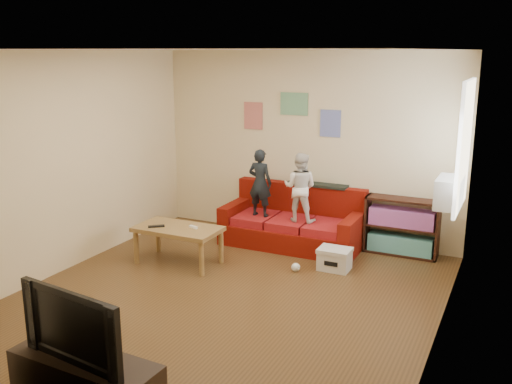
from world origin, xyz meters
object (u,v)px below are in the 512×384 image
at_px(child_b, 300,187).
at_px(bookshelf, 401,230).
at_px(television, 82,323).
at_px(coffee_table, 178,232).
at_px(child_a, 260,183).
at_px(file_box, 335,259).
at_px(sofa, 294,225).

xyz_separation_m(child_b, bookshelf, (1.32, 0.40, -0.54)).
distance_m(bookshelf, television, 4.78).
bearing_deg(television, coffee_table, 117.84).
height_order(coffee_table, television, television).
height_order(child_a, file_box, child_a).
distance_m(sofa, bookshelf, 1.49).
distance_m(child_b, television, 4.15).
bearing_deg(sofa, coffee_table, -128.12).
xyz_separation_m(file_box, television, (-0.79, -3.62, 0.60)).
xyz_separation_m(sofa, child_a, (-0.45, -0.17, 0.60)).
relative_size(child_a, coffee_table, 0.88).
xyz_separation_m(child_b, coffee_table, (-1.21, -1.18, -0.46)).
relative_size(sofa, television, 1.95).
xyz_separation_m(bookshelf, file_box, (-0.63, -0.93, -0.21)).
relative_size(sofa, file_box, 4.79).
bearing_deg(child_a, bookshelf, -166.12).
distance_m(bookshelf, file_box, 1.14).
xyz_separation_m(child_b, file_box, (0.69, -0.53, -0.74)).
relative_size(child_b, file_box, 2.35).
bearing_deg(television, child_b, 95.99).
height_order(child_b, bookshelf, child_b).
relative_size(sofa, child_b, 2.04).
xyz_separation_m(child_a, bookshelf, (1.92, 0.40, -0.54)).
height_order(bookshelf, television, television).
bearing_deg(child_b, child_a, -3.90).
height_order(bookshelf, file_box, bookshelf).
relative_size(child_b, television, 0.96).
relative_size(child_a, child_b, 1.01).
bearing_deg(bookshelf, child_a, -168.24).
height_order(sofa, child_b, child_b).
distance_m(child_a, television, 4.18).
bearing_deg(coffee_table, child_b, 44.44).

